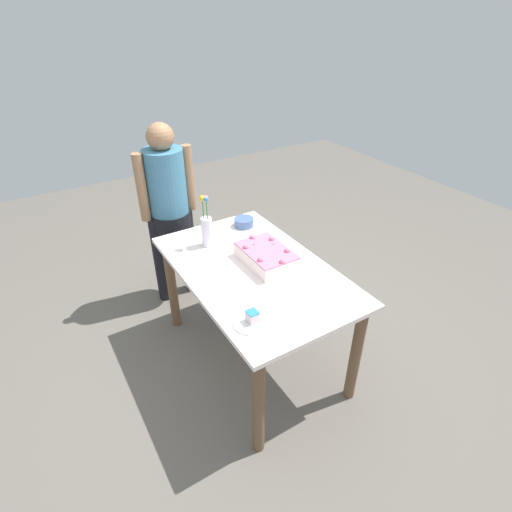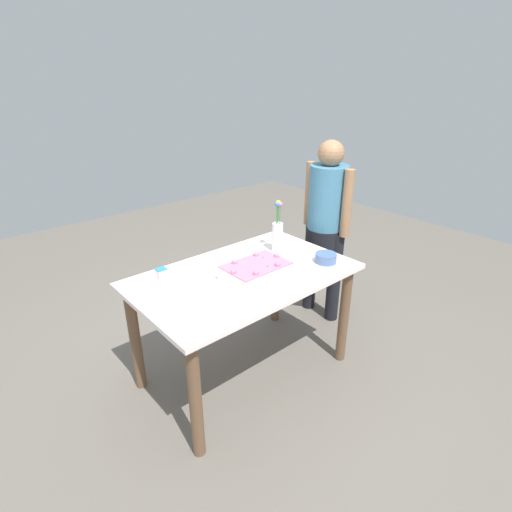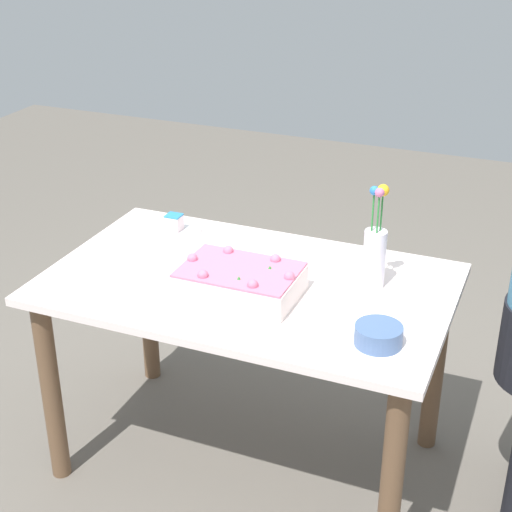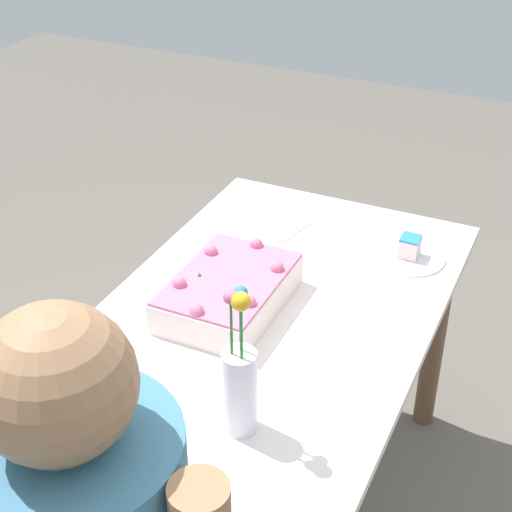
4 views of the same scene
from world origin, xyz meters
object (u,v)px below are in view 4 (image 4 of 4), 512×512
object	(u,v)px
sheet_cake	(229,292)
serving_plate_with_slice	(409,253)
flower_vase	(240,383)
cake_knife	(296,231)
fruit_bowl	(76,402)

from	to	relation	value
sheet_cake	serving_plate_with_slice	size ratio (longest dim) A/B	1.84
flower_vase	cake_knife	bearing A→B (deg)	14.34
serving_plate_with_slice	sheet_cake	bearing A→B (deg)	140.03
sheet_cake	fruit_bowl	xyz separation A→B (m)	(-0.51, 0.13, -0.02)
sheet_cake	flower_vase	distance (m)	0.46
flower_vase	fruit_bowl	xyz separation A→B (m)	(-0.11, 0.35, -0.10)
flower_vase	serving_plate_with_slice	bearing A→B (deg)	-9.91
fruit_bowl	sheet_cake	bearing A→B (deg)	-14.21
sheet_cake	cake_knife	bearing A→B (deg)	-1.22
cake_knife	fruit_bowl	xyz separation A→B (m)	(-0.95, 0.14, 0.03)
cake_knife	flower_vase	bearing A→B (deg)	27.84
serving_plate_with_slice	flower_vase	distance (m)	0.86
serving_plate_with_slice	cake_knife	distance (m)	0.36
sheet_cake	serving_plate_with_slice	bearing A→B (deg)	-39.97
sheet_cake	serving_plate_with_slice	xyz separation A→B (m)	(0.44, -0.37, -0.03)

